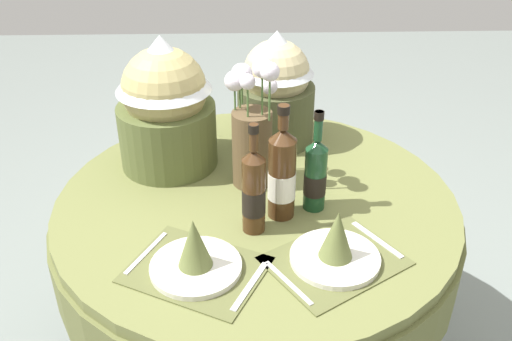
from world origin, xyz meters
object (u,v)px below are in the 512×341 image
place_setting_left (195,256)px  wine_bottle_right (254,191)px  flower_vase (252,131)px  place_setting_right (336,247)px  gift_tub_back_centre (276,85)px  wine_bottle_rear (315,174)px  wine_bottle_left (282,174)px  dining_table (256,234)px  gift_tub_back_left (165,100)px

place_setting_left → wine_bottle_right: bearing=48.3°
flower_vase → place_setting_right: bearing=-62.7°
gift_tub_back_centre → wine_bottle_right: bearing=-99.7°
place_setting_right → wine_bottle_rear: bearing=96.0°
wine_bottle_right → wine_bottle_rear: wine_bottle_right is taller
wine_bottle_left → dining_table: bearing=127.9°
wine_bottle_left → wine_bottle_rear: size_ratio=1.11×
place_setting_left → wine_bottle_right: (0.16, 0.17, 0.08)m
dining_table → place_setting_left: bearing=-116.5°
place_setting_left → flower_vase: (0.16, 0.43, 0.14)m
dining_table → place_setting_left: (-0.17, -0.34, 0.19)m
flower_vase → wine_bottle_rear: flower_vase is taller
place_setting_right → gift_tub_back_centre: (-0.12, 0.70, 0.17)m
flower_vase → gift_tub_back_left: 0.31m
wine_bottle_rear → gift_tub_back_left: (-0.46, 0.28, 0.12)m
flower_vase → wine_bottle_rear: 0.25m
flower_vase → gift_tub_back_centre: (0.09, 0.29, 0.03)m
wine_bottle_left → gift_tub_back_centre: gift_tub_back_centre is taller
dining_table → place_setting_left: 0.42m
wine_bottle_rear → gift_tub_back_centre: size_ratio=0.78×
dining_table → gift_tub_back_centre: gift_tub_back_centre is taller
place_setting_left → place_setting_right: bearing=3.8°
place_setting_right → flower_vase: 0.48m
gift_tub_back_left → place_setting_right: bearing=-47.8°
dining_table → place_setting_left: size_ratio=3.02×
place_setting_left → gift_tub_back_centre: gift_tub_back_centre is taller
dining_table → gift_tub_back_centre: (0.08, 0.39, 0.36)m
flower_vase → gift_tub_back_centre: 0.31m
wine_bottle_right → gift_tub_back_centre: gift_tub_back_centre is taller
gift_tub_back_left → gift_tub_back_centre: size_ratio=1.10×
place_setting_right → wine_bottle_right: wine_bottle_right is taller
wine_bottle_left → wine_bottle_rear: bearing=19.0°
wine_bottle_rear → place_setting_right: bearing=-84.0°
wine_bottle_left → wine_bottle_rear: (0.10, 0.03, -0.02)m
flower_vase → gift_tub_back_centre: flower_vase is taller
dining_table → place_setting_left: place_setting_left is taller
dining_table → wine_bottle_rear: 0.32m
place_setting_left → wine_bottle_left: bearing=45.8°
place_setting_right → place_setting_left: bearing=-176.2°
dining_table → place_setting_right: size_ratio=2.98×
wine_bottle_left → wine_bottle_right: (-0.08, -0.07, -0.01)m
place_setting_right → gift_tub_back_centre: bearing=99.5°
wine_bottle_left → gift_tub_back_left: 0.49m
wine_bottle_right → gift_tub_back_centre: bearing=80.3°
place_setting_right → wine_bottle_right: 0.27m
place_setting_left → gift_tub_back_centre: (0.25, 0.72, 0.17)m
place_setting_left → place_setting_right: (0.37, 0.02, 0.00)m
dining_table → wine_bottle_rear: size_ratio=3.98×
flower_vase → gift_tub_back_left: bearing=154.7°
place_setting_left → gift_tub_back_left: (-0.12, 0.56, 0.19)m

